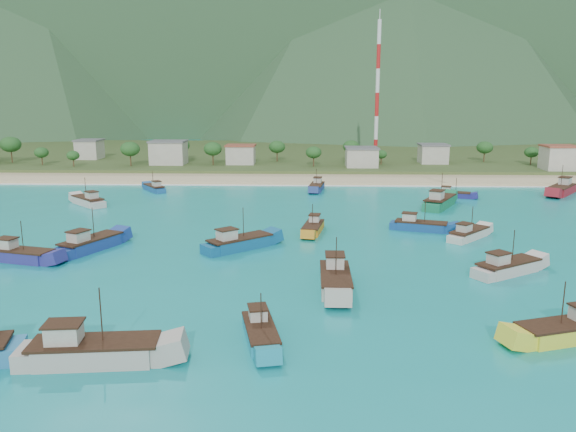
{
  "coord_description": "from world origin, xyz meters",
  "views": [
    {
      "loc": [
        9.86,
        -73.94,
        22.88
      ],
      "look_at": [
        6.76,
        18.0,
        3.0
      ],
      "focal_mm": 35.0,
      "sensor_mm": 36.0,
      "label": 1
    }
  ],
  "objects_px": {
    "boat_5": "(90,245)",
    "boat_10": "(19,256)",
    "boat_13": "(567,332)",
    "boat_24": "(317,187)",
    "boat_28": "(420,227)",
    "boat_27": "(562,190)",
    "boat_6": "(453,195)",
    "boat_4": "(154,189)",
    "radio_tower": "(377,93)",
    "boat_25": "(507,268)",
    "boat_0": "(313,229)",
    "boat_15": "(88,202)",
    "boat_23": "(469,235)",
    "boat_16": "(260,334)",
    "boat_14": "(335,281)",
    "boat_20": "(93,353)",
    "boat_19": "(239,244)",
    "boat_29": "(440,203)"
  },
  "relations": [
    {
      "from": "boat_15",
      "to": "boat_24",
      "type": "bearing_deg",
      "value": -22.52
    },
    {
      "from": "boat_24",
      "to": "boat_6",
      "type": "bearing_deg",
      "value": 172.33
    },
    {
      "from": "boat_0",
      "to": "boat_13",
      "type": "xyz_separation_m",
      "value": [
        23.82,
        -42.23,
        0.16
      ]
    },
    {
      "from": "boat_15",
      "to": "boat_23",
      "type": "height_order",
      "value": "boat_15"
    },
    {
      "from": "boat_14",
      "to": "boat_29",
      "type": "bearing_deg",
      "value": -114.96
    },
    {
      "from": "boat_6",
      "to": "boat_27",
      "type": "xyz_separation_m",
      "value": [
        26.67,
        5.04,
        0.46
      ]
    },
    {
      "from": "boat_23",
      "to": "boat_29",
      "type": "xyz_separation_m",
      "value": [
        1.25,
        26.26,
        0.35
      ]
    },
    {
      "from": "boat_13",
      "to": "boat_5",
      "type": "bearing_deg",
      "value": 44.57
    },
    {
      "from": "radio_tower",
      "to": "boat_28",
      "type": "height_order",
      "value": "radio_tower"
    },
    {
      "from": "boat_10",
      "to": "boat_16",
      "type": "distance_m",
      "value": 43.75
    },
    {
      "from": "boat_20",
      "to": "boat_25",
      "type": "xyz_separation_m",
      "value": [
        44.81,
        26.43,
        -0.2
      ]
    },
    {
      "from": "boat_27",
      "to": "boat_6",
      "type": "bearing_deg",
      "value": 48.77
    },
    {
      "from": "boat_19",
      "to": "boat_28",
      "type": "relative_size",
      "value": 1.05
    },
    {
      "from": "boat_28",
      "to": "boat_23",
      "type": "bearing_deg",
      "value": 68.87
    },
    {
      "from": "boat_6",
      "to": "boat_23",
      "type": "height_order",
      "value": "boat_23"
    },
    {
      "from": "boat_6",
      "to": "boat_25",
      "type": "height_order",
      "value": "boat_25"
    },
    {
      "from": "boat_6",
      "to": "boat_14",
      "type": "bearing_deg",
      "value": -5.87
    },
    {
      "from": "boat_5",
      "to": "boat_10",
      "type": "relative_size",
      "value": 1.08
    },
    {
      "from": "radio_tower",
      "to": "boat_24",
      "type": "height_order",
      "value": "radio_tower"
    },
    {
      "from": "boat_0",
      "to": "boat_24",
      "type": "relative_size",
      "value": 0.94
    },
    {
      "from": "boat_24",
      "to": "boat_10",
      "type": "bearing_deg",
      "value": 63.47
    },
    {
      "from": "boat_20",
      "to": "boat_24",
      "type": "relative_size",
      "value": 1.25
    },
    {
      "from": "radio_tower",
      "to": "boat_25",
      "type": "height_order",
      "value": "radio_tower"
    },
    {
      "from": "boat_0",
      "to": "boat_10",
      "type": "relative_size",
      "value": 0.86
    },
    {
      "from": "boat_25",
      "to": "boat_27",
      "type": "xyz_separation_m",
      "value": [
        33.75,
        61.37,
        0.22
      ]
    },
    {
      "from": "boat_23",
      "to": "boat_20",
      "type": "bearing_deg",
      "value": -92.38
    },
    {
      "from": "boat_4",
      "to": "boat_24",
      "type": "xyz_separation_m",
      "value": [
        39.54,
        2.53,
        0.09
      ]
    },
    {
      "from": "boat_27",
      "to": "boat_29",
      "type": "xyz_separation_m",
      "value": [
        -32.34,
        -16.73,
        0.02
      ]
    },
    {
      "from": "boat_14",
      "to": "boat_19",
      "type": "distance_m",
      "value": 21.77
    },
    {
      "from": "boat_13",
      "to": "boat_28",
      "type": "xyz_separation_m",
      "value": [
        -5.39,
        44.11,
        -0.09
      ]
    },
    {
      "from": "boat_4",
      "to": "boat_0",
      "type": "bearing_deg",
      "value": -82.16
    },
    {
      "from": "boat_5",
      "to": "boat_25",
      "type": "height_order",
      "value": "boat_5"
    },
    {
      "from": "boat_4",
      "to": "boat_13",
      "type": "bearing_deg",
      "value": -88.61
    },
    {
      "from": "radio_tower",
      "to": "boat_20",
      "type": "bearing_deg",
      "value": -106.47
    },
    {
      "from": "radio_tower",
      "to": "boat_16",
      "type": "height_order",
      "value": "radio_tower"
    },
    {
      "from": "boat_15",
      "to": "boat_27",
      "type": "relative_size",
      "value": 0.8
    },
    {
      "from": "boat_10",
      "to": "boat_19",
      "type": "distance_m",
      "value": 30.98
    },
    {
      "from": "boat_0",
      "to": "boat_28",
      "type": "relative_size",
      "value": 0.92
    },
    {
      "from": "boat_24",
      "to": "boat_28",
      "type": "relative_size",
      "value": 0.99
    },
    {
      "from": "boat_16",
      "to": "boat_23",
      "type": "height_order",
      "value": "boat_23"
    },
    {
      "from": "boat_19",
      "to": "boat_24",
      "type": "relative_size",
      "value": 1.07
    },
    {
      "from": "boat_4",
      "to": "boat_25",
      "type": "relative_size",
      "value": 0.84
    },
    {
      "from": "boat_20",
      "to": "boat_27",
      "type": "xyz_separation_m",
      "value": [
        78.56,
        87.8,
        0.03
      ]
    },
    {
      "from": "boat_5",
      "to": "boat_13",
      "type": "distance_m",
      "value": 64.59
    },
    {
      "from": "boat_14",
      "to": "boat_23",
      "type": "bearing_deg",
      "value": -132.57
    },
    {
      "from": "boat_6",
      "to": "boat_13",
      "type": "distance_m",
      "value": 76.99
    },
    {
      "from": "boat_6",
      "to": "boat_29",
      "type": "relative_size",
      "value": 0.67
    },
    {
      "from": "boat_25",
      "to": "boat_27",
      "type": "height_order",
      "value": "boat_27"
    },
    {
      "from": "boat_16",
      "to": "boat_25",
      "type": "bearing_deg",
      "value": -157.6
    },
    {
      "from": "boat_10",
      "to": "boat_25",
      "type": "xyz_separation_m",
      "value": [
        66.63,
        -3.57,
        -0.01
      ]
    }
  ]
}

